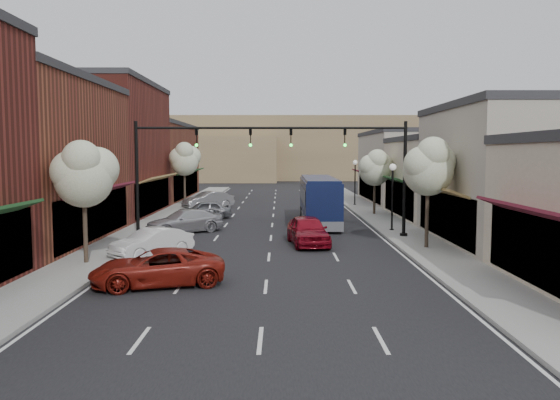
{
  "coord_description": "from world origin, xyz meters",
  "views": [
    {
      "loc": [
        0.54,
        -24.53,
        5.11
      ],
      "look_at": [
        0.55,
        9.27,
        2.2
      ],
      "focal_mm": 35.0,
      "sensor_mm": 36.0,
      "label": 1
    }
  ],
  "objects_px": {
    "lamp_post_far": "(355,175)",
    "parked_car_e": "(208,200)",
    "parked_car_a": "(157,268)",
    "signal_mast_right": "(365,161)",
    "tree_left_near": "(84,173)",
    "tree_right_near": "(429,166)",
    "tree_right_far": "(376,167)",
    "parked_car_d": "(204,210)",
    "tree_left_far": "(185,159)",
    "parked_car_b": "(152,242)",
    "signal_mast_left": "(176,161)",
    "red_hatchback": "(308,230)",
    "lamp_post_near": "(392,186)",
    "parked_car_c": "(184,221)",
    "coach_bus": "(319,200)"
  },
  "relations": [
    {
      "from": "parked_car_e",
      "to": "parked_car_b",
      "type": "bearing_deg",
      "value": -36.25
    },
    {
      "from": "signal_mast_right",
      "to": "tree_left_near",
      "type": "relative_size",
      "value": 1.44
    },
    {
      "from": "lamp_post_far",
      "to": "tree_right_near",
      "type": "bearing_deg",
      "value": -88.7
    },
    {
      "from": "lamp_post_near",
      "to": "tree_right_near",
      "type": "bearing_deg",
      "value": -85.23
    },
    {
      "from": "parked_car_e",
      "to": "parked_car_d",
      "type": "bearing_deg",
      "value": -31.86
    },
    {
      "from": "tree_left_near",
      "to": "parked_car_a",
      "type": "distance_m",
      "value": 6.54
    },
    {
      "from": "tree_right_far",
      "to": "parked_car_d",
      "type": "relative_size",
      "value": 1.29
    },
    {
      "from": "signal_mast_left",
      "to": "parked_car_c",
      "type": "relative_size",
      "value": 1.62
    },
    {
      "from": "signal_mast_right",
      "to": "parked_car_d",
      "type": "height_order",
      "value": "signal_mast_right"
    },
    {
      "from": "signal_mast_right",
      "to": "tree_right_far",
      "type": "distance_m",
      "value": 12.27
    },
    {
      "from": "parked_car_d",
      "to": "coach_bus",
      "type": "bearing_deg",
      "value": 58.18
    },
    {
      "from": "tree_left_far",
      "to": "parked_car_b",
      "type": "bearing_deg",
      "value": -84.09
    },
    {
      "from": "parked_car_c",
      "to": "red_hatchback",
      "type": "bearing_deg",
      "value": 24.42
    },
    {
      "from": "tree_right_near",
      "to": "parked_car_d",
      "type": "bearing_deg",
      "value": 134.88
    },
    {
      "from": "tree_right_near",
      "to": "tree_right_far",
      "type": "relative_size",
      "value": 1.1
    },
    {
      "from": "lamp_post_far",
      "to": "parked_car_a",
      "type": "relative_size",
      "value": 0.87
    },
    {
      "from": "lamp_post_far",
      "to": "red_hatchback",
      "type": "bearing_deg",
      "value": -104.23
    },
    {
      "from": "lamp_post_far",
      "to": "parked_car_b",
      "type": "distance_m",
      "value": 29.28
    },
    {
      "from": "tree_left_near",
      "to": "lamp_post_near",
      "type": "xyz_separation_m",
      "value": [
        16.05,
        10.56,
        -1.22
      ]
    },
    {
      "from": "tree_right_far",
      "to": "parked_car_b",
      "type": "relative_size",
      "value": 1.28
    },
    {
      "from": "lamp_post_far",
      "to": "parked_car_a",
      "type": "distance_m",
      "value": 34.07
    },
    {
      "from": "tree_right_near",
      "to": "parked_car_c",
      "type": "distance_m",
      "value": 15.78
    },
    {
      "from": "signal_mast_left",
      "to": "tree_right_far",
      "type": "distance_m",
      "value": 18.39
    },
    {
      "from": "tree_left_near",
      "to": "parked_car_e",
      "type": "height_order",
      "value": "tree_left_near"
    },
    {
      "from": "signal_mast_right",
      "to": "tree_right_near",
      "type": "relative_size",
      "value": 1.38
    },
    {
      "from": "parked_car_d",
      "to": "parked_car_b",
      "type": "bearing_deg",
      "value": -15.21
    },
    {
      "from": "tree_right_near",
      "to": "parked_car_a",
      "type": "distance_m",
      "value": 15.21
    },
    {
      "from": "tree_left_far",
      "to": "lamp_post_far",
      "type": "distance_m",
      "value": 16.26
    },
    {
      "from": "tree_left_near",
      "to": "parked_car_a",
      "type": "bearing_deg",
      "value": -42.75
    },
    {
      "from": "tree_left_near",
      "to": "tree_left_far",
      "type": "bearing_deg",
      "value": 90.0
    },
    {
      "from": "tree_left_far",
      "to": "parked_car_c",
      "type": "xyz_separation_m",
      "value": [
        2.63,
        -15.67,
        -3.87
      ]
    },
    {
      "from": "signal_mast_right",
      "to": "red_hatchback",
      "type": "distance_m",
      "value": 5.74
    },
    {
      "from": "signal_mast_right",
      "to": "tree_left_near",
      "type": "bearing_deg",
      "value": -149.86
    },
    {
      "from": "signal_mast_right",
      "to": "red_hatchback",
      "type": "height_order",
      "value": "signal_mast_right"
    },
    {
      "from": "tree_left_far",
      "to": "coach_bus",
      "type": "xyz_separation_m",
      "value": [
        11.63,
        -11.1,
        -2.85
      ]
    },
    {
      "from": "signal_mast_right",
      "to": "lamp_post_near",
      "type": "bearing_deg",
      "value": 48.95
    },
    {
      "from": "tree_left_near",
      "to": "parked_car_b",
      "type": "xyz_separation_m",
      "value": [
        2.46,
        2.23,
        -3.52
      ]
    },
    {
      "from": "signal_mast_right",
      "to": "parked_car_b",
      "type": "relative_size",
      "value": 1.94
    },
    {
      "from": "parked_car_a",
      "to": "parked_car_e",
      "type": "relative_size",
      "value": 1.07
    },
    {
      "from": "signal_mast_left",
      "to": "lamp_post_near",
      "type": "bearing_deg",
      "value": 10.56
    },
    {
      "from": "lamp_post_far",
      "to": "coach_bus",
      "type": "xyz_separation_m",
      "value": [
        -4.42,
        -13.16,
        -1.25
      ]
    },
    {
      "from": "lamp_post_far",
      "to": "parked_car_e",
      "type": "distance_m",
      "value": 14.23
    },
    {
      "from": "parked_car_a",
      "to": "tree_right_near",
      "type": "bearing_deg",
      "value": 105.5
    },
    {
      "from": "coach_bus",
      "to": "parked_car_c",
      "type": "xyz_separation_m",
      "value": [
        -9.0,
        -4.56,
        -1.02
      ]
    },
    {
      "from": "tree_right_near",
      "to": "tree_right_far",
      "type": "bearing_deg",
      "value": 90.0
    },
    {
      "from": "coach_bus",
      "to": "parked_car_b",
      "type": "xyz_separation_m",
      "value": [
        -9.17,
        -12.67,
        -1.06
      ]
    },
    {
      "from": "tree_right_near",
      "to": "parked_car_c",
      "type": "height_order",
      "value": "tree_right_near"
    },
    {
      "from": "red_hatchback",
      "to": "tree_left_near",
      "type": "bearing_deg",
      "value": -158.78
    },
    {
      "from": "lamp_post_far",
      "to": "parked_car_b",
      "type": "xyz_separation_m",
      "value": [
        -13.59,
        -25.83,
        -2.31
      ]
    },
    {
      "from": "parked_car_b",
      "to": "parked_car_e",
      "type": "relative_size",
      "value": 0.9
    }
  ]
}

